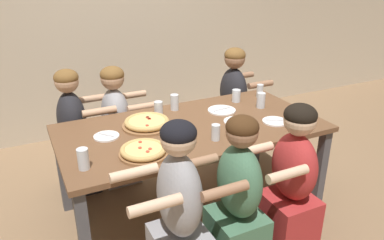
{
  "coord_description": "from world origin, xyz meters",
  "views": [
    {
      "loc": [
        -1.15,
        -2.36,
        1.92
      ],
      "look_at": [
        0.0,
        0.0,
        0.81
      ],
      "focal_mm": 35.0,
      "sensor_mm": 36.0,
      "label": 1
    }
  ],
  "objects_px": {
    "drinking_glass_a": "(236,96)",
    "diner_near_midright": "(291,187)",
    "diner_far_midleft": "(117,129)",
    "pizza_board_main": "(143,151)",
    "diner_near_center": "(237,205)",
    "diner_far_left": "(75,137)",
    "empty_plate_d": "(237,121)",
    "drinking_glass_c": "(158,108)",
    "drinking_glass_d": "(216,133)",
    "pizza_board_second": "(147,123)",
    "diner_far_right": "(233,106)",
    "drinking_glass_f": "(83,160)",
    "empty_plate_c": "(222,110)",
    "drinking_glass_b": "(261,101)",
    "drinking_glass_e": "(175,103)",
    "empty_plate_a": "(275,121)",
    "diner_near_midleft": "(179,220)",
    "empty_plate_b": "(106,136)",
    "drinking_glass_g": "(260,92)"
  },
  "relations": [
    {
      "from": "diner_far_midleft",
      "to": "drinking_glass_f",
      "type": "bearing_deg",
      "value": -24.72
    },
    {
      "from": "drinking_glass_a",
      "to": "diner_far_left",
      "type": "relative_size",
      "value": 0.1
    },
    {
      "from": "pizza_board_main",
      "to": "drinking_glass_f",
      "type": "distance_m",
      "value": 0.38
    },
    {
      "from": "drinking_glass_d",
      "to": "empty_plate_c",
      "type": "bearing_deg",
      "value": 55.33
    },
    {
      "from": "diner_far_left",
      "to": "diner_far_midleft",
      "type": "bearing_deg",
      "value": 90.0
    },
    {
      "from": "drinking_glass_b",
      "to": "drinking_glass_e",
      "type": "relative_size",
      "value": 0.98
    },
    {
      "from": "drinking_glass_b",
      "to": "diner_far_right",
      "type": "xyz_separation_m",
      "value": [
        0.12,
        0.63,
        -0.28
      ]
    },
    {
      "from": "diner_far_left",
      "to": "drinking_glass_c",
      "type": "bearing_deg",
      "value": 59.09
    },
    {
      "from": "diner_far_left",
      "to": "empty_plate_b",
      "type": "bearing_deg",
      "value": 12.76
    },
    {
      "from": "diner_far_right",
      "to": "empty_plate_a",
      "type": "bearing_deg",
      "value": -12.61
    },
    {
      "from": "diner_far_midleft",
      "to": "diner_near_midleft",
      "type": "bearing_deg",
      "value": -1.35
    },
    {
      "from": "diner_near_midleft",
      "to": "diner_near_midright",
      "type": "relative_size",
      "value": 1.04
    },
    {
      "from": "drinking_glass_b",
      "to": "diner_far_left",
      "type": "bearing_deg",
      "value": 156.98
    },
    {
      "from": "empty_plate_d",
      "to": "diner_far_midleft",
      "type": "distance_m",
      "value": 1.14
    },
    {
      "from": "empty_plate_b",
      "to": "drinking_glass_b",
      "type": "xyz_separation_m",
      "value": [
        1.35,
        0.0,
        0.05
      ]
    },
    {
      "from": "drinking_glass_c",
      "to": "drinking_glass_d",
      "type": "bearing_deg",
      "value": -73.75
    },
    {
      "from": "drinking_glass_g",
      "to": "pizza_board_main",
      "type": "bearing_deg",
      "value": -156.0
    },
    {
      "from": "drinking_glass_c",
      "to": "drinking_glass_d",
      "type": "xyz_separation_m",
      "value": [
        0.18,
        -0.63,
        -0.0
      ]
    },
    {
      "from": "pizza_board_second",
      "to": "drinking_glass_c",
      "type": "bearing_deg",
      "value": 49.1
    },
    {
      "from": "empty_plate_a",
      "to": "diner_far_right",
      "type": "bearing_deg",
      "value": 77.39
    },
    {
      "from": "empty_plate_a",
      "to": "empty_plate_d",
      "type": "relative_size",
      "value": 0.96
    },
    {
      "from": "empty_plate_c",
      "to": "drinking_glass_a",
      "type": "bearing_deg",
      "value": 31.59
    },
    {
      "from": "drinking_glass_a",
      "to": "diner_near_center",
      "type": "relative_size",
      "value": 0.1
    },
    {
      "from": "drinking_glass_e",
      "to": "diner_far_left",
      "type": "bearing_deg",
      "value": 156.04
    },
    {
      "from": "empty_plate_a",
      "to": "drinking_glass_b",
      "type": "relative_size",
      "value": 1.48
    },
    {
      "from": "diner_far_midleft",
      "to": "diner_near_midright",
      "type": "bearing_deg",
      "value": 28.6
    },
    {
      "from": "empty_plate_c",
      "to": "diner_near_midleft",
      "type": "relative_size",
      "value": 0.2
    },
    {
      "from": "pizza_board_main",
      "to": "diner_near_center",
      "type": "height_order",
      "value": "diner_near_center"
    },
    {
      "from": "drinking_glass_f",
      "to": "diner_far_midleft",
      "type": "bearing_deg",
      "value": 65.28
    },
    {
      "from": "empty_plate_d",
      "to": "diner_far_right",
      "type": "bearing_deg",
      "value": 59.32
    },
    {
      "from": "pizza_board_second",
      "to": "diner_far_right",
      "type": "relative_size",
      "value": 0.33
    },
    {
      "from": "drinking_glass_g",
      "to": "diner_near_midleft",
      "type": "bearing_deg",
      "value": -141.03
    },
    {
      "from": "empty_plate_b",
      "to": "drinking_glass_c",
      "type": "height_order",
      "value": "drinking_glass_c"
    },
    {
      "from": "drinking_glass_e",
      "to": "drinking_glass_c",
      "type": "bearing_deg",
      "value": -169.45
    },
    {
      "from": "diner_far_left",
      "to": "empty_plate_d",
      "type": "bearing_deg",
      "value": 54.18
    },
    {
      "from": "drinking_glass_e",
      "to": "empty_plate_c",
      "type": "bearing_deg",
      "value": -30.06
    },
    {
      "from": "pizza_board_main",
      "to": "diner_near_center",
      "type": "bearing_deg",
      "value": -44.76
    },
    {
      "from": "pizza_board_main",
      "to": "drinking_glass_b",
      "type": "bearing_deg",
      "value": 17.48
    },
    {
      "from": "diner_far_right",
      "to": "drinking_glass_g",
      "type": "bearing_deg",
      "value": 2.99
    },
    {
      "from": "drinking_glass_a",
      "to": "drinking_glass_b",
      "type": "relative_size",
      "value": 0.84
    },
    {
      "from": "drinking_glass_a",
      "to": "diner_near_midright",
      "type": "height_order",
      "value": "diner_near_midright"
    },
    {
      "from": "drinking_glass_f",
      "to": "diner_near_midright",
      "type": "relative_size",
      "value": 0.12
    },
    {
      "from": "diner_near_midleft",
      "to": "pizza_board_main",
      "type": "bearing_deg",
      "value": 6.41
    },
    {
      "from": "drinking_glass_e",
      "to": "pizza_board_second",
      "type": "bearing_deg",
      "value": -145.22
    },
    {
      "from": "empty_plate_c",
      "to": "drinking_glass_d",
      "type": "xyz_separation_m",
      "value": [
        -0.32,
        -0.46,
        0.05
      ]
    },
    {
      "from": "drinking_glass_e",
      "to": "empty_plate_d",
      "type": "bearing_deg",
      "value": -54.36
    },
    {
      "from": "pizza_board_main",
      "to": "drinking_glass_d",
      "type": "distance_m",
      "value": 0.53
    },
    {
      "from": "empty_plate_b",
      "to": "drinking_glass_b",
      "type": "height_order",
      "value": "drinking_glass_b"
    },
    {
      "from": "drinking_glass_e",
      "to": "diner_far_midleft",
      "type": "relative_size",
      "value": 0.12
    },
    {
      "from": "drinking_glass_e",
      "to": "diner_near_midright",
      "type": "height_order",
      "value": "diner_near_midright"
    }
  ]
}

